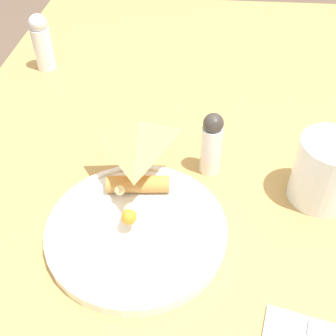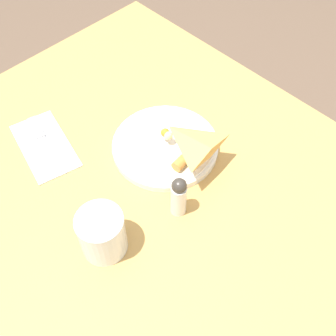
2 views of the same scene
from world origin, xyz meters
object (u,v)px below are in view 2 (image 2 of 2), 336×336
dining_table (192,236)px  napkin_folded (45,146)px  plate_pizza (167,145)px  pepper_shaker (179,196)px  butter_knife (43,142)px  milk_glass (102,234)px

dining_table → napkin_folded: bearing=-162.8°
napkin_folded → plate_pizza: bearing=43.7°
plate_pizza → pepper_shaker: pepper_shaker is taller
napkin_folded → butter_knife: bearing=164.0°
plate_pizza → butter_knife: (-0.21, -0.19, -0.01)m
plate_pizza → pepper_shaker: (0.13, -0.09, 0.04)m
dining_table → pepper_shaker: size_ratio=12.46×
butter_knife → pepper_shaker: bearing=31.5°
plate_pizza → pepper_shaker: 0.16m
dining_table → pepper_shaker: bearing=-153.3°
milk_glass → napkin_folded: bearing=168.2°
dining_table → butter_knife: size_ratio=7.03×
milk_glass → dining_table: bearing=66.8°
pepper_shaker → napkin_folded: bearing=-163.7°
milk_glass → pepper_shaker: pepper_shaker is taller
napkin_folded → pepper_shaker: 0.34m
plate_pizza → napkin_folded: (-0.20, -0.19, -0.01)m
dining_table → pepper_shaker: 0.15m
milk_glass → butter_knife: 0.30m
napkin_folded → butter_knife: (-0.01, 0.00, 0.00)m
milk_glass → pepper_shaker: 0.16m
plate_pizza → pepper_shaker: bearing=-36.0°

